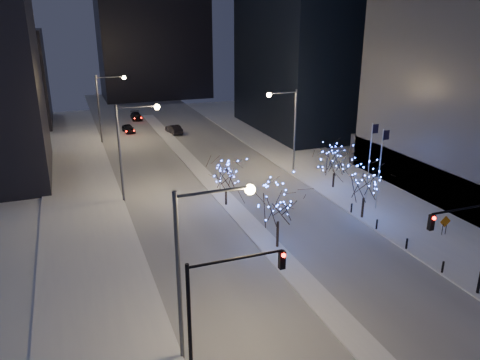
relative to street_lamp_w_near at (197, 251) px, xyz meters
name	(u,v)px	position (x,y,z in m)	size (l,w,h in m)	color
ground	(355,338)	(8.94, -2.00, -6.50)	(160.00, 160.00, 0.00)	white
road	(197,168)	(8.94, 33.00, -6.49)	(20.00, 130.00, 0.02)	#B4B9C4
median	(208,180)	(8.94, 28.00, -6.42)	(2.00, 80.00, 0.15)	white
east_sidewalk	(368,193)	(23.94, 18.00, -6.42)	(10.00, 90.00, 0.15)	white
west_sidewalk	(88,235)	(-5.06, 18.00, -6.42)	(8.00, 90.00, 0.15)	white
horizon_block	(151,2)	(14.94, 90.00, 14.50)	(24.00, 14.00, 42.00)	black
street_lamp_w_near	(197,251)	(0.00, 0.00, 0.00)	(4.40, 0.56, 10.00)	#595E66
street_lamp_w_mid	(130,139)	(0.00, 25.00, 0.00)	(4.40, 0.56, 10.00)	#595E66
street_lamp_w_far	(105,100)	(0.00, 50.00, 0.00)	(4.40, 0.56, 10.00)	#595E66
street_lamp_east	(288,120)	(19.02, 28.00, -0.05)	(3.90, 0.56, 10.00)	#595E66
traffic_signal_west	(219,298)	(0.50, -2.00, -1.74)	(5.26, 0.43, 7.00)	black
traffic_signal_east	(471,236)	(17.88, -1.00, -1.74)	(5.26, 0.43, 7.00)	black
flagpoles	(375,159)	(22.30, 15.25, -1.70)	(1.35, 2.60, 8.00)	silver
bollards	(391,234)	(19.14, 8.00, -5.90)	(0.16, 12.16, 0.90)	black
car_near	(128,129)	(3.64, 55.47, -5.84)	(1.55, 3.85, 1.31)	black
car_mid	(174,129)	(10.44, 52.08, -5.78)	(1.53, 4.38, 1.44)	black
car_far	(136,116)	(6.38, 65.14, -5.84)	(1.84, 4.52, 1.31)	black
holiday_tree_median_near	(278,203)	(9.44, 10.07, -2.45)	(5.74, 5.74, 5.92)	black
holiday_tree_median_far	(226,173)	(8.44, 20.15, -3.06)	(5.19, 5.19, 5.22)	black
holiday_tree_plaza_near	(365,181)	(19.44, 12.66, -2.76)	(5.62, 5.62, 5.57)	black
holiday_tree_plaza_far	(335,159)	(21.23, 20.79, -3.16)	(5.23, 5.23, 5.13)	black
construction_sign	(445,223)	(23.92, 7.01, -5.29)	(1.07, 0.12, 1.76)	black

